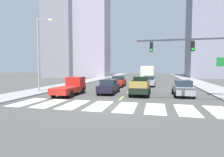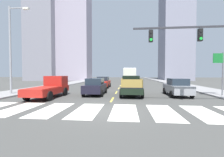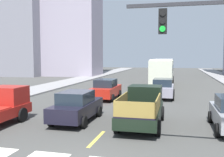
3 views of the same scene
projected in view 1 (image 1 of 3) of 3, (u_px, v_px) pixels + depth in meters
name	position (u px, v px, depth m)	size (l,w,h in m)	color
ground_plane	(112.00, 106.00, 14.72)	(160.00, 160.00, 0.00)	#42423F
sidewalk_right	(207.00, 86.00, 29.61)	(3.83, 110.00, 0.15)	gray
sidewalk_left	(76.00, 83.00, 34.79)	(3.83, 110.00, 0.15)	gray
crosswalk_stripe_0	(28.00, 102.00, 16.50)	(1.50, 3.97, 0.01)	silver
crosswalk_stripe_1	(50.00, 103.00, 15.99)	(1.50, 3.97, 0.01)	silver
crosswalk_stripe_2	(74.00, 104.00, 15.48)	(1.50, 3.97, 0.01)	silver
crosswalk_stripe_3	(99.00, 106.00, 14.97)	(1.50, 3.97, 0.01)	silver
crosswalk_stripe_4	(126.00, 107.00, 14.46)	(1.50, 3.97, 0.01)	silver
crosswalk_stripe_5	(155.00, 108.00, 13.95)	(1.50, 3.97, 0.01)	silver
crosswalk_stripe_6	(187.00, 110.00, 13.45)	(1.50, 3.97, 0.01)	silver
crosswalk_stripe_7	(220.00, 112.00, 12.94)	(1.50, 3.97, 0.01)	silver
lane_dash_0	(121.00, 98.00, 18.60)	(0.16, 2.40, 0.01)	#E3C545
lane_dash_1	(129.00, 92.00, 23.46)	(0.16, 2.40, 0.01)	#E3C545
lane_dash_2	(133.00, 87.00, 28.32)	(0.16, 2.40, 0.01)	#E3C545
lane_dash_3	(137.00, 84.00, 33.17)	(0.16, 2.40, 0.01)	#E3C545
lane_dash_4	(139.00, 82.00, 38.03)	(0.16, 2.40, 0.01)	#E3C545
lane_dash_5	(141.00, 81.00, 42.89)	(0.16, 2.40, 0.01)	#E3C545
lane_dash_6	(142.00, 79.00, 47.74)	(0.16, 2.40, 0.01)	#E3C545
lane_dash_7	(144.00, 78.00, 52.60)	(0.16, 2.40, 0.01)	#E3C545
pickup_stakebed	(141.00, 86.00, 21.17)	(2.18, 5.20, 1.96)	black
pickup_dark	(71.00, 87.00, 20.75)	(2.18, 5.20, 1.96)	#A31E17
city_bus	(148.00, 72.00, 40.20)	(2.72, 10.80, 3.32)	beige
sedan_far	(118.00, 81.00, 29.53)	(2.02, 4.40, 1.72)	red
sedan_near_left	(183.00, 88.00, 19.91)	(2.02, 4.40, 1.72)	gray
sedan_mid	(109.00, 86.00, 21.73)	(2.02, 4.40, 1.72)	black
sedan_near_right	(149.00, 81.00, 30.16)	(2.02, 4.40, 1.72)	gray
traffic_signal_gantry	(207.00, 54.00, 14.92)	(8.38, 0.27, 6.00)	#2D2D33
streetlight_left	(39.00, 52.00, 22.41)	(2.20, 0.28, 9.00)	gray
tower_tall_centre	(62.00, 10.00, 57.38)	(9.09, 10.22, 41.37)	gray
block_mid_left	(92.00, 21.00, 56.43)	(9.88, 7.16, 34.13)	#9B91A2
block_mid_right	(205.00, 20.00, 53.24)	(8.76, 11.11, 33.29)	gray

